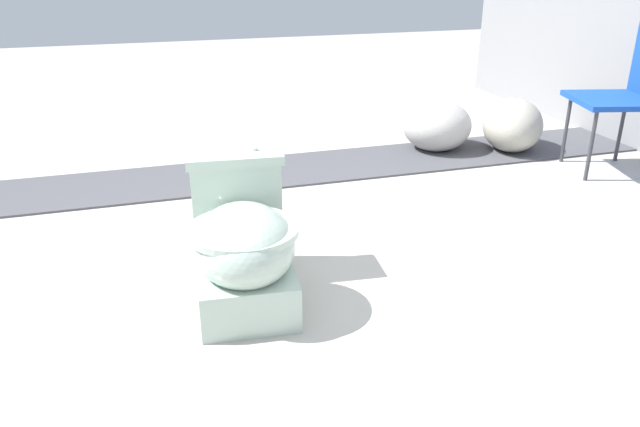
# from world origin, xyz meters

# --- Properties ---
(ground_plane) EXTENTS (14.00, 14.00, 0.00)m
(ground_plane) POSITION_xyz_m (0.00, 0.00, 0.00)
(ground_plane) COLOR #B7B2A8
(gravel_strip) EXTENTS (0.56, 8.00, 0.01)m
(gravel_strip) POSITION_xyz_m (-1.22, 0.50, 0.01)
(gravel_strip) COLOR #4C4C51
(gravel_strip) RESTS_ON ground
(toilet) EXTENTS (0.66, 0.43, 0.52)m
(toilet) POSITION_xyz_m (0.12, -0.03, 0.22)
(toilet) COLOR #B2C6B7
(toilet) RESTS_ON ground
(folding_chair_left) EXTENTS (0.54, 0.54, 0.83)m
(folding_chair_left) POSITION_xyz_m (-0.67, 2.36, 0.51)
(folding_chair_left) COLOR #1947B2
(folding_chair_left) RESTS_ON ground
(boulder_near) EXTENTS (0.62, 0.62, 0.33)m
(boulder_near) POSITION_xyz_m (-1.35, 1.51, 0.16)
(boulder_near) COLOR #B7B2AD
(boulder_near) RESTS_ON ground
(boulder_far) EXTENTS (0.61, 0.57, 0.34)m
(boulder_far) POSITION_xyz_m (-1.20, 1.97, 0.17)
(boulder_far) COLOR #ADA899
(boulder_far) RESTS_ON ground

